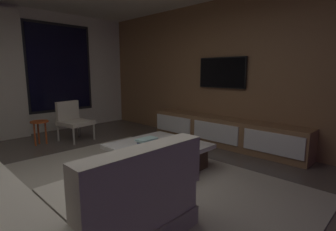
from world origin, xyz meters
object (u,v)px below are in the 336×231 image
object	(u,v)px
sectional_couch	(1,207)
book_stack_on_coffee_table	(147,142)
accent_chair_near_window	(73,119)
side_stool	(39,125)
mounted_tv	(222,73)
coffee_table	(158,156)
media_console	(224,132)

from	to	relation	value
sectional_couch	book_stack_on_coffee_table	world-z (taller)	sectional_couch
book_stack_on_coffee_table	accent_chair_near_window	xyz separation A→B (m)	(0.06, 2.34, 0.02)
book_stack_on_coffee_table	side_stool	size ratio (longest dim) A/B	0.62
side_stool	mounted_tv	size ratio (longest dim) A/B	0.46
side_stool	accent_chair_near_window	bearing A→B (deg)	-8.49
coffee_table	accent_chair_near_window	world-z (taller)	accent_chair_near_window
book_stack_on_coffee_table	side_stool	bearing A→B (deg)	102.66
sectional_couch	coffee_table	distance (m)	1.98
book_stack_on_coffee_table	mounted_tv	world-z (taller)	mounted_tv
coffee_table	side_stool	distance (m)	2.59
mounted_tv	coffee_table	bearing A→B (deg)	-174.79
mounted_tv	accent_chair_near_window	bearing A→B (deg)	131.18
accent_chair_near_window	media_console	world-z (taller)	accent_chair_near_window
book_stack_on_coffee_table	side_stool	xyz separation A→B (m)	(-0.55, 2.43, -0.04)
side_stool	media_console	world-z (taller)	media_console
side_stool	mounted_tv	world-z (taller)	mounted_tv
coffee_table	side_stool	size ratio (longest dim) A/B	2.52
media_console	side_stool	bearing A→B (deg)	133.38
sectional_couch	accent_chair_near_window	xyz separation A→B (m)	(1.86, 2.60, 0.14)
coffee_table	mounted_tv	size ratio (longest dim) A/B	1.17
book_stack_on_coffee_table	side_stool	world-z (taller)	book_stack_on_coffee_table
accent_chair_near_window	media_console	distance (m)	3.00
side_stool	mounted_tv	distance (m)	3.58
sectional_couch	side_stool	bearing A→B (deg)	65.15
accent_chair_near_window	side_stool	bearing A→B (deg)	171.51
coffee_table	mounted_tv	xyz separation A→B (m)	(1.83, 0.17, 1.16)
sectional_couch	mounted_tv	world-z (taller)	mounted_tv
side_stool	coffee_table	bearing A→B (deg)	-73.78
accent_chair_near_window	side_stool	xyz separation A→B (m)	(-0.61, 0.09, -0.06)
sectional_couch	mounted_tv	xyz separation A→B (m)	(3.80, 0.38, 1.06)
side_stool	media_console	xyz separation A→B (m)	(2.37, -2.51, -0.12)
accent_chair_near_window	side_stool	size ratio (longest dim) A/B	1.70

